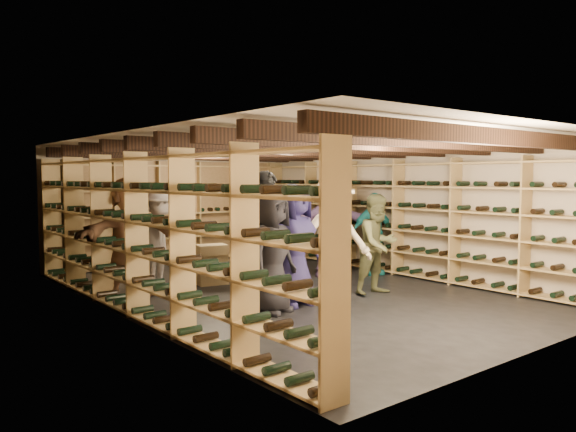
# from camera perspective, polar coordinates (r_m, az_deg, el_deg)

# --- Properties ---
(ground) EXTENTS (8.00, 8.00, 0.00)m
(ground) POSITION_cam_1_polar(r_m,az_deg,el_deg) (9.04, 0.28, -7.65)
(ground) COLOR black
(ground) RESTS_ON ground
(walls) EXTENTS (5.52, 8.02, 2.40)m
(walls) POSITION_cam_1_polar(r_m,az_deg,el_deg) (8.88, 0.29, -0.04)
(walls) COLOR #C2AF97
(walls) RESTS_ON ground
(ceiling) EXTENTS (5.50, 8.00, 0.01)m
(ceiling) POSITION_cam_1_polar(r_m,az_deg,el_deg) (8.87, 0.29, 7.71)
(ceiling) COLOR beige
(ceiling) RESTS_ON walls
(ceiling_joists) EXTENTS (5.40, 7.12, 0.18)m
(ceiling_joists) POSITION_cam_1_polar(r_m,az_deg,el_deg) (8.86, 0.29, 6.81)
(ceiling_joists) COLOR black
(ceiling_joists) RESTS_ON ground
(wine_rack_left) EXTENTS (0.32, 7.50, 2.15)m
(wine_rack_left) POSITION_cam_1_polar(r_m,az_deg,el_deg) (7.55, -15.10, -1.84)
(wine_rack_left) COLOR tan
(wine_rack_left) RESTS_ON ground
(wine_rack_right) EXTENTS (0.32, 7.50, 2.15)m
(wine_rack_right) POSITION_cam_1_polar(r_m,az_deg,el_deg) (10.68, 11.10, -0.11)
(wine_rack_right) COLOR tan
(wine_rack_right) RESTS_ON ground
(wine_rack_back) EXTENTS (4.70, 0.30, 2.15)m
(wine_rack_back) POSITION_cam_1_polar(r_m,az_deg,el_deg) (12.10, -11.14, 0.37)
(wine_rack_back) COLOR tan
(wine_rack_back) RESTS_ON ground
(crate_stack_left) EXTENTS (0.56, 0.44, 0.68)m
(crate_stack_left) POSITION_cam_1_polar(r_m,az_deg,el_deg) (9.64, -7.83, -4.90)
(crate_stack_left) COLOR tan
(crate_stack_left) RESTS_ON ground
(crate_stack_right) EXTENTS (0.56, 0.43, 0.51)m
(crate_stack_right) POSITION_cam_1_polar(r_m,az_deg,el_deg) (10.25, -2.55, -4.82)
(crate_stack_right) COLOR tan
(crate_stack_right) RESTS_ON ground
(crate_loose) EXTENTS (0.55, 0.41, 0.17)m
(crate_loose) POSITION_cam_1_polar(r_m,az_deg,el_deg) (10.81, -7.29, -5.30)
(crate_loose) COLOR tan
(crate_loose) RESTS_ON ground
(person_0) EXTENTS (0.91, 0.73, 1.61)m
(person_0) POSITION_cam_1_polar(r_m,az_deg,el_deg) (7.50, -1.54, -3.81)
(person_0) COLOR black
(person_0) RESTS_ON ground
(person_1) EXTENTS (0.71, 0.48, 1.91)m
(person_1) POSITION_cam_1_polar(r_m,az_deg,el_deg) (8.47, -2.04, -1.89)
(person_1) COLOR black
(person_1) RESTS_ON ground
(person_2) EXTENTS (0.79, 0.63, 1.56)m
(person_2) POSITION_cam_1_polar(r_m,az_deg,el_deg) (8.83, 9.14, -2.86)
(person_2) COLOR brown
(person_2) RESTS_ON ground
(person_3) EXTENTS (1.37, 1.10, 1.85)m
(person_3) POSITION_cam_1_polar(r_m,az_deg,el_deg) (8.25, 4.55, -2.30)
(person_3) COLOR beige
(person_3) RESTS_ON ground
(person_4) EXTENTS (0.97, 0.63, 1.53)m
(person_4) POSITION_cam_1_polar(r_m,az_deg,el_deg) (10.59, 8.62, -1.78)
(person_4) COLOR #1A7A80
(person_4) RESTS_ON ground
(person_5) EXTENTS (1.73, 0.62, 1.84)m
(person_5) POSITION_cam_1_polar(r_m,az_deg,el_deg) (8.81, -15.82, -2.07)
(person_5) COLOR brown
(person_5) RESTS_ON ground
(person_6) EXTENTS (0.85, 0.55, 1.72)m
(person_6) POSITION_cam_1_polar(r_m,az_deg,el_deg) (7.95, 0.71, -2.97)
(person_6) COLOR #211D4B
(person_6) RESTS_ON ground
(person_7) EXTENTS (0.64, 0.47, 1.60)m
(person_7) POSITION_cam_1_polar(r_m,az_deg,el_deg) (9.00, -3.23, -2.54)
(person_7) COLOR gray
(person_7) RESTS_ON ground
(person_8) EXTENTS (1.04, 0.90, 1.86)m
(person_8) POSITION_cam_1_polar(r_m,az_deg,el_deg) (11.21, 5.24, -0.60)
(person_8) COLOR #3E241A
(person_8) RESTS_ON ground
(person_9) EXTENTS (1.24, 0.98, 1.68)m
(person_9) POSITION_cam_1_polar(r_m,az_deg,el_deg) (9.14, -12.98, -2.29)
(person_9) COLOR #AEA49E
(person_9) RESTS_ON ground
(person_10) EXTENTS (0.92, 0.42, 1.55)m
(person_10) POSITION_cam_1_polar(r_m,az_deg,el_deg) (9.61, -2.81, -2.29)
(person_10) COLOR #23432F
(person_10) RESTS_ON ground
(person_11) EXTENTS (1.81, 0.90, 1.87)m
(person_11) POSITION_cam_1_polar(r_m,az_deg,el_deg) (10.37, 4.46, -0.93)
(person_11) COLOR slate
(person_11) RESTS_ON ground
(person_12) EXTENTS (0.93, 0.71, 1.70)m
(person_12) POSITION_cam_1_polar(r_m,az_deg,el_deg) (10.56, 0.27, -1.30)
(person_12) COLOR #38383E
(person_12) RESTS_ON ground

